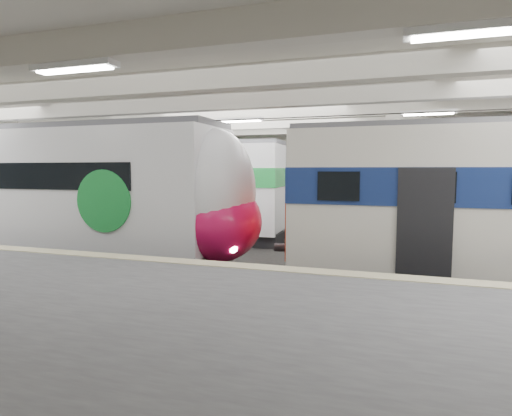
% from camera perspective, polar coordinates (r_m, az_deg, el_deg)
% --- Properties ---
extents(station_hall, '(36.00, 24.00, 5.75)m').
position_cam_1_polar(station_hall, '(11.48, -8.52, 5.16)').
color(station_hall, black).
rests_on(station_hall, ground).
extents(modern_emu, '(14.78, 3.05, 4.72)m').
position_cam_1_polar(modern_emu, '(16.04, -23.18, 1.46)').
color(modern_emu, silver).
rests_on(modern_emu, ground).
extents(far_train, '(14.14, 3.49, 4.48)m').
position_cam_1_polar(far_train, '(21.05, -15.44, 2.45)').
color(far_train, silver).
rests_on(far_train, ground).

